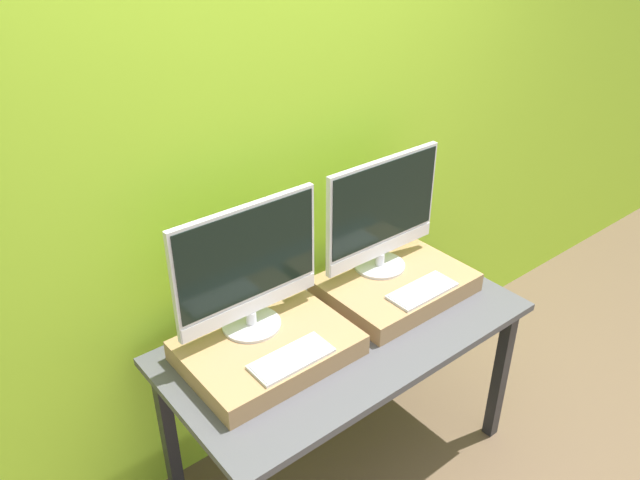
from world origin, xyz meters
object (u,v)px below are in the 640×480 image
Objects in this scene: monitor_right at (383,213)px; keyboard_right at (422,290)px; monitor_left at (248,267)px; keyboard_left at (292,358)px.

monitor_right is 1.95× the size of keyboard_right.
monitor_left is 0.35m from keyboard_left.
monitor_left is 0.65m from monitor_right.
monitor_left is 0.73m from keyboard_right.
monitor_left is at bearing 180.00° from monitor_right.
keyboard_right is (0.65, -0.24, -0.25)m from monitor_left.
keyboard_left and keyboard_right have the same top height.
keyboard_left is (0.00, -0.24, -0.25)m from monitor_left.
monitor_left reaches higher than keyboard_right.
monitor_right is at bearing 20.70° from keyboard_left.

